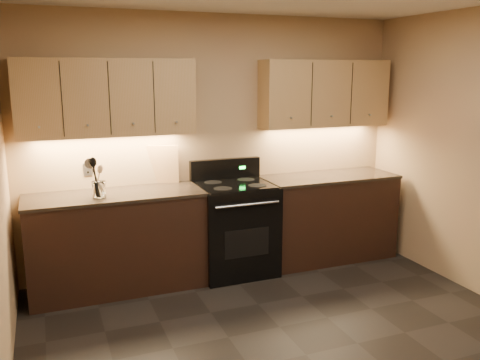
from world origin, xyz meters
The scene contains 15 objects.
floor centered at (0.00, 0.00, 0.00)m, with size 4.00×4.00×0.00m, color black.
wall_back centered at (0.00, 2.00, 1.30)m, with size 4.00×0.04×2.60m, color tan.
counter_left centered at (-1.10, 1.70, 0.47)m, with size 1.62×0.62×0.93m.
counter_right centered at (1.18, 1.70, 0.47)m, with size 1.46×0.62×0.93m.
stove centered at (0.08, 1.68, 0.48)m, with size 0.76×0.68×1.14m.
upper_cab_left centered at (-1.10, 1.85, 1.80)m, with size 1.60×0.30×0.70m, color tan.
upper_cab_right centered at (1.18, 1.85, 1.80)m, with size 1.44×0.30×0.70m, color tan.
outlet_plate centered at (-1.30, 1.99, 1.12)m, with size 0.09×0.01×0.12m, color #B2B5BA.
utensil_crock centered at (-1.25, 1.61, 1.00)m, with size 0.13×0.13×0.15m.
cutting_board centered at (-0.57, 1.97, 1.12)m, with size 0.31×0.02×0.39m, color tan.
wooden_spoon centered at (-1.28, 1.60, 1.09)m, with size 0.06×0.06×0.28m, color tan, non-canonical shape.
black_spoon centered at (-1.25, 1.62, 1.12)m, with size 0.06×0.06×0.35m, color black, non-canonical shape.
black_turner centered at (-1.24, 1.59, 1.12)m, with size 0.08×0.08×0.35m, color black, non-canonical shape.
steel_spatula centered at (-1.21, 1.63, 1.11)m, with size 0.08×0.08×0.33m, color silver, non-canonical shape.
steel_skimmer centered at (-1.22, 1.60, 1.11)m, with size 0.09×0.09×0.33m, color silver, non-canonical shape.
Camera 1 is at (-1.68, -2.96, 2.04)m, focal length 38.00 mm.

